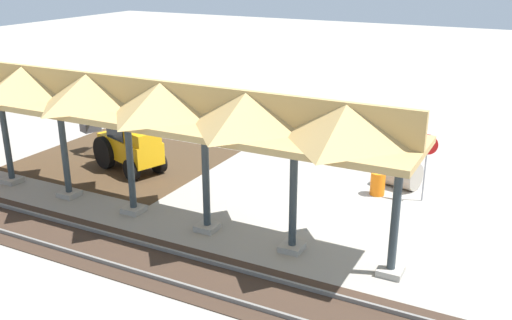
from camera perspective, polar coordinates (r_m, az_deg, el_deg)
The scene contains 9 objects.
ground_plane at distance 21.90m, azimuth 10.77°, elevation -3.85°, with size 120.00×120.00×0.00m, color gray.
dirt_work_zone at distance 26.30m, azimuth -13.18°, elevation 0.02°, with size 8.30×7.00×0.01m, color #42301E.
platform_canopy at distance 19.58m, azimuth -12.96°, elevation 6.04°, with size 19.72×3.20×4.90m.
rail_tracks at distance 15.60m, azimuth 2.37°, elevation -13.67°, with size 60.00×2.58×0.15m.
stop_sign at distance 21.61m, azimuth 16.70°, elevation 0.65°, with size 0.76×0.06×2.59m.
backhoe at distance 24.76m, azimuth -12.69°, elevation 1.90°, with size 5.36×2.87×2.82m.
dirt_mound at distance 27.57m, azimuth -13.98°, elevation 0.86°, with size 5.63×5.63×1.24m, color #42301E.
concrete_pipe at distance 23.17m, azimuth 14.24°, elevation -1.32°, with size 1.64×1.42×1.10m.
traffic_barrel at distance 22.23m, azimuth 12.07°, elevation -2.32°, with size 0.56×0.56×0.90m, color orange.
Camera 1 is at (-5.42, 19.40, 8.58)m, focal length 40.00 mm.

